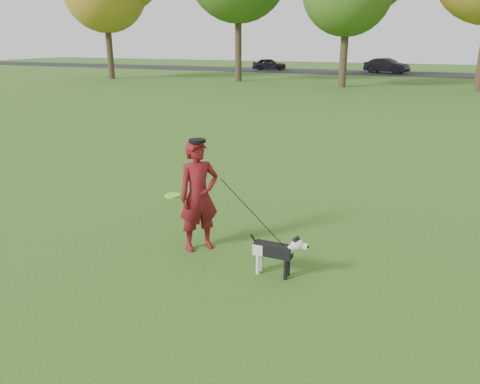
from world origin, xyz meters
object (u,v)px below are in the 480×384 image
at_px(man, 199,196).
at_px(car_mid, 387,66).
at_px(dog, 278,250).
at_px(car_left, 269,64).

height_order(man, car_mid, man).
bearing_deg(car_mid, dog, -156.10).
xyz_separation_m(man, car_left, (-13.62, 39.96, -0.22)).
relative_size(man, car_left, 0.48).
relative_size(dog, car_left, 0.24).
bearing_deg(man, car_left, 59.72).
xyz_separation_m(man, dog, (1.33, -0.35, -0.44)).
height_order(man, car_left, man).
height_order(dog, car_left, car_left).
bearing_deg(car_mid, car_left, 108.76).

